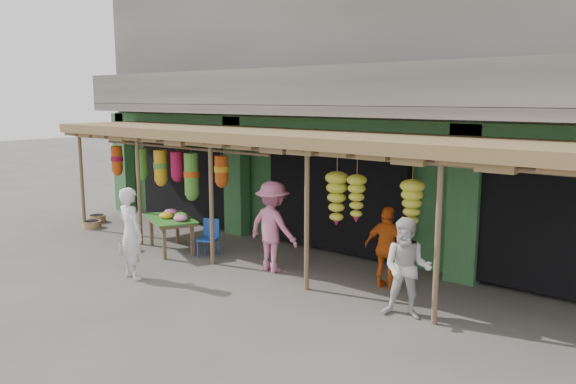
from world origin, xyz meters
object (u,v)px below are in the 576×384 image
Objects in this scene: blue_chair at (209,235)px; person_shopper at (273,227)px; person_vendor at (388,248)px; person_front at (131,233)px; flower_table at (172,220)px; person_right at (407,268)px.

blue_chair is 0.45× the size of person_shopper.
blue_chair is 4.17m from person_vendor.
flower_table is at bearing -54.39° from person_front.
person_front is (0.03, -2.04, 0.44)m from blue_chair.
person_vendor is 0.84× the size of person_shopper.
person_vendor is (4.12, 0.60, 0.31)m from blue_chair.
person_front reaches higher than flower_table.
person_right is (5.03, 1.61, -0.08)m from person_front.
person_front is (0.97, -1.77, 0.17)m from flower_table.
person_shopper is (1.81, 0.06, 0.46)m from blue_chair.
flower_table is 2.12× the size of blue_chair.
person_right is (5.05, -0.43, 0.35)m from blue_chair.
person_vendor reaches higher than flower_table.
person_shopper is at bearing -18.09° from blue_chair.
person_right is at bearing 173.13° from person_shopper.
blue_chair is at bearing 156.45° from person_right.
flower_table is at bearing 5.59° from person_vendor.
person_right reaches higher than person_vendor.
person_right is 3.28m from person_shopper.
person_vendor is (-0.94, 1.03, -0.04)m from person_right.
flower_table is 0.95× the size of person_shopper.
person_vendor is 2.37m from person_shopper.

